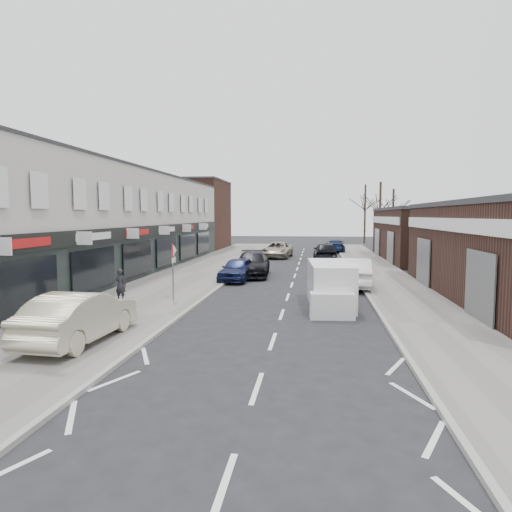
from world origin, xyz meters
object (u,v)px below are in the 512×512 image
(parked_car_right_b, at_px, (325,251))
(parked_car_right_a, at_px, (354,273))
(sedan_on_pavement, at_px, (80,316))
(parked_car_right_c, at_px, (335,246))
(parked_car_left_c, at_px, (277,250))
(warning_sign, at_px, (174,255))
(white_van, at_px, (330,286))
(pedestrian, at_px, (121,285))
(parked_car_left_a, at_px, (238,269))
(parked_car_left_b, at_px, (252,264))

(parked_car_right_b, bearing_deg, parked_car_right_a, 92.84)
(sedan_on_pavement, distance_m, parked_car_right_c, 38.61)
(parked_car_left_c, xyz_separation_m, parked_car_right_a, (5.73, -17.48, 0.08))
(parked_car_left_c, bearing_deg, warning_sign, -93.20)
(white_van, relative_size, pedestrian, 3.41)
(parked_car_right_b, bearing_deg, warning_sign, 68.26)
(parked_car_left_a, xyz_separation_m, parked_car_right_c, (6.90, 23.06, -0.02))
(warning_sign, relative_size, white_van, 0.53)
(parked_car_right_c, bearing_deg, parked_car_right_a, 88.40)
(parked_car_right_b, bearing_deg, parked_car_right_c, -99.73)
(pedestrian, relative_size, parked_car_left_a, 0.36)
(parked_car_right_a, relative_size, parked_car_right_c, 1.05)
(parked_car_left_a, bearing_deg, parked_car_right_c, 79.26)
(white_van, bearing_deg, parked_car_right_c, 82.88)
(warning_sign, distance_m, pedestrian, 2.73)
(parked_car_right_c, bearing_deg, sedan_on_pavement, 74.31)
(white_van, bearing_deg, parked_car_left_a, 121.88)
(parked_car_left_b, bearing_deg, white_van, -67.22)
(warning_sign, bearing_deg, pedestrian, -161.99)
(sedan_on_pavement, relative_size, parked_car_right_a, 0.95)
(parked_car_right_b, bearing_deg, white_van, 87.38)
(parked_car_left_c, bearing_deg, parked_car_right_c, 56.00)
(pedestrian, relative_size, parked_car_left_c, 0.28)
(parked_car_left_b, relative_size, parked_car_right_c, 1.16)
(warning_sign, xyz_separation_m, parked_car_left_a, (1.76, 7.19, -1.49))
(parked_car_left_c, bearing_deg, parked_car_left_a, -90.17)
(parked_car_left_a, distance_m, parked_car_right_a, 7.11)
(warning_sign, bearing_deg, parked_car_left_b, 76.26)
(parked_car_left_c, height_order, parked_car_right_a, parked_car_right_a)
(parked_car_left_b, bearing_deg, parked_car_right_a, -36.46)
(pedestrian, relative_size, parked_car_right_c, 0.32)
(parked_car_left_a, bearing_deg, white_van, -47.90)
(sedan_on_pavement, height_order, parked_car_right_c, sedan_on_pavement)
(warning_sign, relative_size, parked_car_left_b, 0.49)
(sedan_on_pavement, height_order, parked_car_left_a, sedan_on_pavement)
(sedan_on_pavement, bearing_deg, parked_car_left_a, -97.02)
(sedan_on_pavement, xyz_separation_m, pedestrian, (-1.53, 6.45, -0.03))
(parked_car_left_a, distance_m, parked_car_left_c, 15.79)
(parked_car_right_a, bearing_deg, parked_car_left_c, -68.10)
(sedan_on_pavement, relative_size, parked_car_left_c, 0.89)
(white_van, xyz_separation_m, parked_car_left_c, (-4.23, 23.13, -0.18))
(parked_car_left_c, relative_size, parked_car_right_a, 1.07)
(warning_sign, distance_m, sedan_on_pavement, 7.34)
(parked_car_left_a, bearing_deg, parked_car_left_b, 82.21)
(parked_car_right_b, distance_m, parked_car_right_c, 9.76)
(sedan_on_pavement, bearing_deg, parked_car_right_c, -101.25)
(sedan_on_pavement, bearing_deg, pedestrian, -73.82)
(parked_car_left_c, bearing_deg, pedestrian, -98.31)
(parked_car_right_a, bearing_deg, pedestrian, 33.31)
(white_van, relative_size, parked_car_left_b, 0.93)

